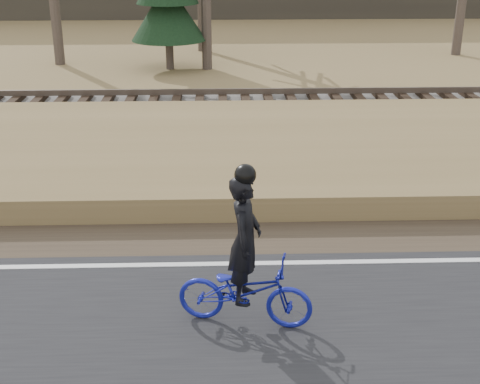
{
  "coord_description": "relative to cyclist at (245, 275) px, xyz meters",
  "views": [
    {
      "loc": [
        -5.5,
        -8.67,
        4.79
      ],
      "look_at": [
        -5.2,
        0.5,
        1.1
      ],
      "focal_mm": 50.0,
      "sensor_mm": 36.0,
      "label": 1
    }
  ],
  "objects": [
    {
      "name": "ballast",
      "position": [
        5.2,
        9.37,
        -0.52
      ],
      "size": [
        120.0,
        3.0,
        0.45
      ],
      "primitive_type": "cube",
      "color": "slate",
      "rests_on": "ground"
    },
    {
      "name": "railroad",
      "position": [
        5.2,
        9.37,
        -0.21
      ],
      "size": [
        120.0,
        2.4,
        0.29
      ],
      "color": "black",
      "rests_on": "ballast"
    },
    {
      "name": "cyclist",
      "position": [
        0.0,
        0.0,
        0.0
      ],
      "size": [
        1.8,
        0.96,
        2.14
      ],
      "rotation": [
        0.0,
        0.0,
        1.35
      ],
      "color": "#151B94",
      "rests_on": "road"
    }
  ]
}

